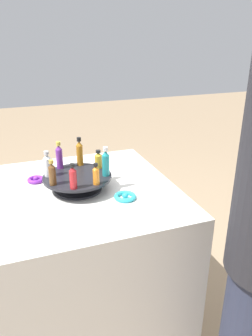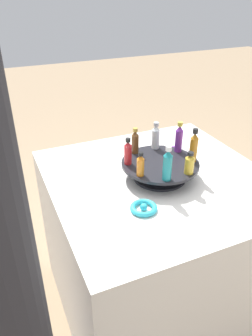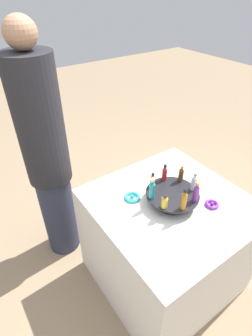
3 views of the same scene
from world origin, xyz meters
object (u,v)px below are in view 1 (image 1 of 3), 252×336
at_px(ribbon_bow_purple, 36,180).
at_px(bottle_teal, 106,163).
at_px(bottle_brown, 52,173).
at_px(bottle_purple, 59,156).
at_px(display_stand, 78,181).
at_px(bottle_red, 73,177).
at_px(bottle_orange, 96,175).
at_px(bottle_amber, 80,153).
at_px(ribbon_bow_teal, 125,196).
at_px(bottle_gold, 98,160).
at_px(bottle_clear, 47,165).

bearing_deg(ribbon_bow_purple, bottle_teal, 56.02).
height_order(bottle_brown, bottle_purple, bottle_purple).
relative_size(display_stand, ribbon_bow_purple, 3.82).
distance_m(bottle_red, bottle_orange, 0.10).
xyz_separation_m(bottle_red, ribbon_bow_purple, (-0.29, -0.14, -0.12)).
relative_size(bottle_orange, bottle_amber, 0.68).
bearing_deg(bottle_brown, bottle_purple, 161.21).
bearing_deg(bottle_red, ribbon_bow_teal, 80.84).
bearing_deg(bottle_amber, bottle_red, -18.79).
relative_size(bottle_orange, ribbon_bow_teal, 0.99).
distance_m(bottle_gold, bottle_amber, 0.11).
relative_size(display_stand, bottle_teal, 2.30).
xyz_separation_m(bottle_amber, ribbon_bow_purple, (-0.04, -0.22, -0.13)).
height_order(display_stand, bottle_orange, bottle_orange).
bearing_deg(bottle_clear, bottle_red, 26.21).
distance_m(bottle_orange, bottle_clear, 0.25).
height_order(bottle_clear, ribbon_bow_teal, bottle_clear).
bearing_deg(bottle_red, bottle_gold, 138.71).
distance_m(display_stand, bottle_red, 0.16).
height_order(ribbon_bow_purple, ribbon_bow_teal, same).
xyz_separation_m(bottle_gold, bottle_clear, (0.02, -0.25, 0.01)).
height_order(bottle_red, bottle_orange, bottle_red).
bearing_deg(ribbon_bow_teal, bottle_amber, -154.95).
xyz_separation_m(bottle_teal, bottle_clear, (-0.09, -0.26, -0.01)).
distance_m(display_stand, bottle_amber, 0.17).
height_order(bottle_teal, bottle_purple, bottle_teal).
height_order(display_stand, bottle_red, bottle_red).
bearing_deg(ribbon_bow_teal, bottle_gold, -165.29).
distance_m(bottle_teal, bottle_gold, 0.11).
distance_m(display_stand, ribbon_bow_purple, 0.25).
height_order(bottle_teal, bottle_gold, bottle_teal).
relative_size(bottle_purple, bottle_clear, 1.12).
height_order(bottle_red, ribbon_bow_purple, bottle_red).
distance_m(bottle_clear, ribbon_bow_teal, 0.39).
bearing_deg(bottle_gold, bottle_orange, -18.79).
relative_size(bottle_amber, bottle_purple, 1.06).
distance_m(bottle_teal, ribbon_bow_teal, 0.18).
xyz_separation_m(ribbon_bow_purple, ribbon_bow_teal, (0.33, 0.36, -0.00)).
relative_size(display_stand, bottle_purple, 2.36).
xyz_separation_m(bottle_brown, bottle_amber, (-0.19, 0.17, 0.01)).
bearing_deg(bottle_gold, bottle_clear, -86.29).
bearing_deg(ribbon_bow_teal, ribbon_bow_purple, -132.34).
xyz_separation_m(display_stand, bottle_amber, (-0.13, 0.04, 0.09)).
xyz_separation_m(bottle_gold, bottle_amber, (-0.07, -0.08, 0.02)).
bearing_deg(bottle_brown, bottle_amber, 138.71).
bearing_deg(bottle_amber, bottle_gold, 48.71).
relative_size(bottle_brown, bottle_red, 1.01).
distance_m(bottle_teal, ribbon_bow_purple, 0.39).
xyz_separation_m(bottle_teal, ribbon_bow_teal, (0.12, 0.05, -0.13)).
bearing_deg(bottle_brown, ribbon_bow_purple, -165.29).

